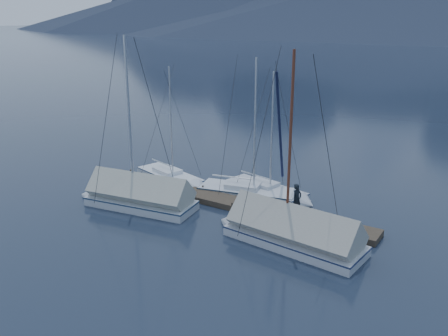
{
  "coord_description": "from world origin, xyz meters",
  "views": [
    {
      "loc": [
        13.91,
        -19.6,
        10.45
      ],
      "look_at": [
        0.0,
        2.0,
        2.2
      ],
      "focal_mm": 38.0,
      "sensor_mm": 36.0,
      "label": 1
    }
  ],
  "objects_px": {
    "sailboat_open_left": "(177,180)",
    "sailboat_covered_far": "(132,197)",
    "sailboat_covered_near": "(283,232)",
    "sailboat_open_mid": "(261,194)",
    "person": "(297,199)",
    "sailboat_open_right": "(276,193)"
  },
  "relations": [
    {
      "from": "person",
      "to": "sailboat_open_left",
      "type": "bearing_deg",
      "value": 99.06
    },
    {
      "from": "sailboat_open_right",
      "to": "person",
      "type": "xyz_separation_m",
      "value": [
        2.55,
        -2.64,
        1.04
      ]
    },
    {
      "from": "sailboat_open_right",
      "to": "sailboat_open_mid",
      "type": "bearing_deg",
      "value": -137.6
    },
    {
      "from": "person",
      "to": "sailboat_covered_far",
      "type": "bearing_deg",
      "value": 127.98
    },
    {
      "from": "sailboat_open_mid",
      "to": "sailboat_covered_far",
      "type": "xyz_separation_m",
      "value": [
        -5.57,
        -5.31,
        0.35
      ]
    },
    {
      "from": "sailboat_covered_near",
      "to": "sailboat_covered_far",
      "type": "height_order",
      "value": "sailboat_covered_far"
    },
    {
      "from": "sailboat_covered_near",
      "to": "person",
      "type": "relative_size",
      "value": 6.0
    },
    {
      "from": "sailboat_open_right",
      "to": "sailboat_open_left",
      "type": "bearing_deg",
      "value": -169.18
    },
    {
      "from": "sailboat_open_left",
      "to": "person",
      "type": "distance_m",
      "value": 9.35
    },
    {
      "from": "person",
      "to": "sailboat_open_right",
      "type": "bearing_deg",
      "value": 61.59
    },
    {
      "from": "sailboat_open_left",
      "to": "sailboat_covered_near",
      "type": "xyz_separation_m",
      "value": [
        9.76,
        -4.1,
        0.36
      ]
    },
    {
      "from": "sailboat_covered_far",
      "to": "person",
      "type": "distance_m",
      "value": 9.4
    },
    {
      "from": "sailboat_open_mid",
      "to": "person",
      "type": "height_order",
      "value": "sailboat_open_mid"
    },
    {
      "from": "sailboat_covered_near",
      "to": "person",
      "type": "height_order",
      "value": "sailboat_covered_near"
    },
    {
      "from": "sailboat_open_right",
      "to": "sailboat_covered_near",
      "type": "distance_m",
      "value": 6.22
    },
    {
      "from": "sailboat_covered_near",
      "to": "sailboat_open_left",
      "type": "bearing_deg",
      "value": 157.21
    },
    {
      "from": "sailboat_open_left",
      "to": "sailboat_open_mid",
      "type": "bearing_deg",
      "value": 6.35
    },
    {
      "from": "sailboat_open_left",
      "to": "person",
      "type": "xyz_separation_m",
      "value": [
        9.19,
        -1.37,
        1.04
      ]
    },
    {
      "from": "sailboat_open_left",
      "to": "sailboat_covered_far",
      "type": "xyz_separation_m",
      "value": [
        0.4,
        -4.65,
        0.37
      ]
    },
    {
      "from": "sailboat_covered_near",
      "to": "person",
      "type": "xyz_separation_m",
      "value": [
        -0.56,
        2.73,
        0.68
      ]
    },
    {
      "from": "sailboat_open_right",
      "to": "sailboat_covered_far",
      "type": "distance_m",
      "value": 8.6
    },
    {
      "from": "sailboat_open_right",
      "to": "sailboat_covered_near",
      "type": "relative_size",
      "value": 0.81
    }
  ]
}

